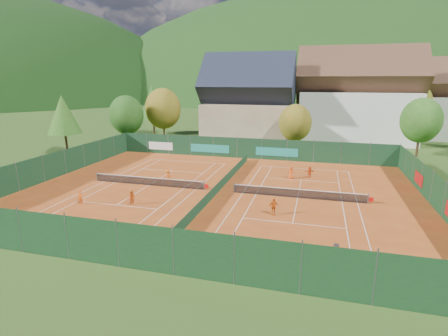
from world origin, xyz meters
TOP-DOWN VIEW (x-y plane):
  - ground at (0.00, 0.00)m, footprint 600.00×600.00m
  - clay_pad at (0.00, 0.00)m, footprint 40.00×32.00m
  - court_markings_left at (-8.00, 0.00)m, footprint 11.03×23.83m
  - court_markings_right at (8.00, 0.00)m, footprint 11.03×23.83m
  - tennis_net_left at (-7.85, 0.00)m, footprint 13.30×0.10m
  - tennis_net_right at (8.15, 0.00)m, footprint 13.30×0.10m
  - court_divider at (0.00, 0.00)m, footprint 0.03×28.80m
  - fence_north at (-0.46, 15.99)m, footprint 40.00×0.10m
  - fence_south at (0.00, -16.00)m, footprint 40.00×0.04m
  - fence_west at (-20.00, 0.00)m, footprint 0.04×32.00m
  - fence_east at (20.00, 0.05)m, footprint 0.09×32.00m
  - chalet at (-3.00, 30.00)m, footprint 16.20×12.00m
  - hotel_block_a at (16.00, 36.00)m, footprint 21.60×11.00m
  - hotel_block_b at (30.00, 44.00)m, footprint 17.28×10.00m
  - tree_west_front at (-22.00, 20.00)m, footprint 5.72×5.72m
  - tree_west_mid at (-18.00, 26.00)m, footprint 6.44×6.44m
  - tree_west_back at (-24.00, 34.00)m, footprint 5.60×5.60m
  - tree_center at (6.00, 22.00)m, footprint 5.01×5.01m
  - tree_east_front at (24.00, 24.00)m, footprint 5.72×5.72m
  - tree_west_side at (-28.00, 12.00)m, footprint 5.04×5.04m
  - tree_east_back at (26.00, 40.00)m, footprint 7.15×7.15m
  - mountain_backdrop at (28.54, 233.48)m, footprint 820.00×530.00m
  - ball_hopper at (11.15, -10.89)m, footprint 0.34×0.34m
  - loose_ball_0 at (-11.01, -8.00)m, footprint 0.07×0.07m
  - loose_ball_1 at (7.31, -10.70)m, footprint 0.07×0.07m
  - loose_ball_2 at (2.90, 3.28)m, footprint 0.07×0.07m
  - loose_ball_3 at (-4.88, 7.18)m, footprint 0.07×0.07m
  - loose_ball_4 at (12.88, -2.25)m, footprint 0.07×0.07m
  - player_left_near at (-11.24, -7.11)m, footprint 0.53×0.37m
  - player_left_mid at (-6.61, -5.95)m, footprint 0.72×0.59m
  - player_left_far at (-6.28, 1.39)m, footprint 1.03×0.68m
  - player_right_near at (6.25, -5.03)m, footprint 0.96×0.73m
  - player_right_far_a at (6.78, 6.77)m, footprint 0.78×0.57m
  - player_right_far_b at (8.84, 7.81)m, footprint 1.29×0.96m

SIDE VIEW (x-z plane):
  - mountain_backdrop at x=28.54m, z-range -160.64..81.36m
  - ground at x=0.00m, z-range -0.02..-0.02m
  - clay_pad at x=0.00m, z-range 0.00..0.01m
  - court_markings_left at x=-8.00m, z-range 0.01..0.01m
  - court_markings_right at x=8.00m, z-range 0.01..0.01m
  - loose_ball_0 at x=-11.01m, z-range 0.00..0.07m
  - loose_ball_1 at x=7.31m, z-range 0.00..0.07m
  - loose_ball_2 at x=2.90m, z-range 0.00..0.07m
  - loose_ball_3 at x=-4.88m, z-range 0.00..0.07m
  - loose_ball_4 at x=12.88m, z-range 0.00..0.07m
  - court_divider at x=0.00m, z-range 0.00..1.00m
  - tennis_net_left at x=-7.85m, z-range 0.00..1.02m
  - tennis_net_right at x=8.15m, z-range 0.00..1.02m
  - ball_hopper at x=11.15m, z-range 0.16..0.96m
  - player_right_far_b at x=8.84m, z-range 0.00..1.35m
  - player_left_mid at x=-6.61m, z-range 0.00..1.36m
  - player_left_near at x=-11.24m, z-range 0.00..1.36m
  - player_right_far_a at x=6.78m, z-range 0.00..1.47m
  - player_left_far at x=-6.28m, z-range 0.00..1.50m
  - player_right_near at x=6.25m, z-range 0.00..1.52m
  - fence_north at x=-0.46m, z-range -0.03..2.97m
  - fence_east at x=20.00m, z-range -0.02..2.98m
  - fence_south at x=0.00m, z-range 0.00..3.00m
  - fence_west at x=-20.00m, z-range 0.00..3.00m
  - tree_center at x=6.00m, z-range 0.92..8.52m
  - tree_west_front at x=-22.00m, z-range 1.05..9.74m
  - tree_east_front at x=24.00m, z-range 1.05..9.74m
  - tree_west_side at x=-28.00m, z-range 1.56..10.56m
  - tree_west_mid at x=-18.00m, z-range 1.18..10.96m
  - hotel_block_b at x=30.00m, z-range -1.13..14.37m
  - chalet at x=-3.00m, z-range -1.38..14.62m
  - tree_west_back at x=-24.00m, z-range 1.74..11.74m
  - tree_east_back at x=26.00m, z-range 1.31..12.18m
  - hotel_block_a at x=16.00m, z-range -1.24..16.01m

